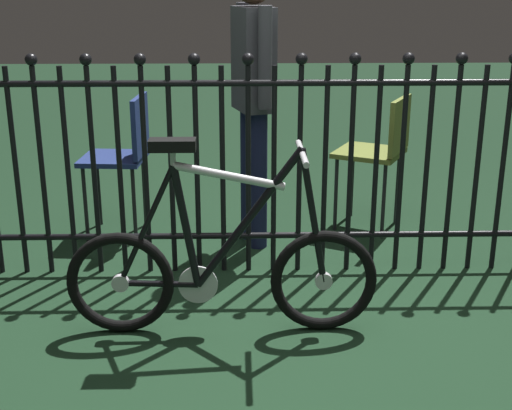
# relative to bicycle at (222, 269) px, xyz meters

# --- Properties ---
(ground_plane) EXTENTS (20.00, 20.00, 0.00)m
(ground_plane) POSITION_rel_bicycle_xyz_m (0.32, -0.04, -0.31)
(ground_plane) COLOR black
(iron_fence) EXTENTS (4.82, 0.07, 1.24)m
(iron_fence) POSITION_rel_bicycle_xyz_m (0.24, 0.69, 0.32)
(iron_fence) COLOR black
(iron_fence) RESTS_ON ground
(bicycle) EXTENTS (1.41, 0.40, 0.91)m
(bicycle) POSITION_rel_bicycle_xyz_m (0.00, 0.00, 0.00)
(bicycle) COLOR black
(bicycle) RESTS_ON ground
(chair_olive) EXTENTS (0.53, 0.53, 0.86)m
(chair_olive) POSITION_rel_bicycle_xyz_m (0.97, 1.35, 0.23)
(chair_olive) COLOR black
(chair_olive) RESTS_ON ground
(chair_navy) EXTENTS (0.41, 0.40, 0.87)m
(chair_navy) POSITION_rel_bicycle_xyz_m (-0.62, 1.29, 0.24)
(chair_navy) COLOR black
(chair_navy) RESTS_ON ground
(person_visitor) EXTENTS (0.26, 0.46, 1.63)m
(person_visitor) POSITION_rel_bicycle_xyz_m (0.17, 1.12, 0.67)
(person_visitor) COLOR #191E3F
(person_visitor) RESTS_ON ground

